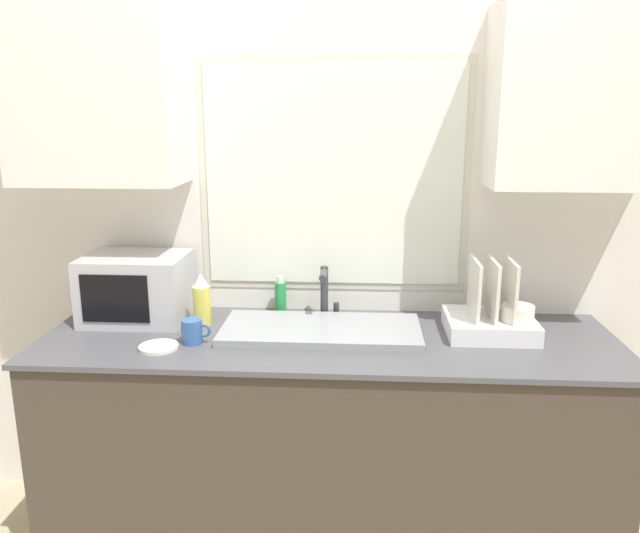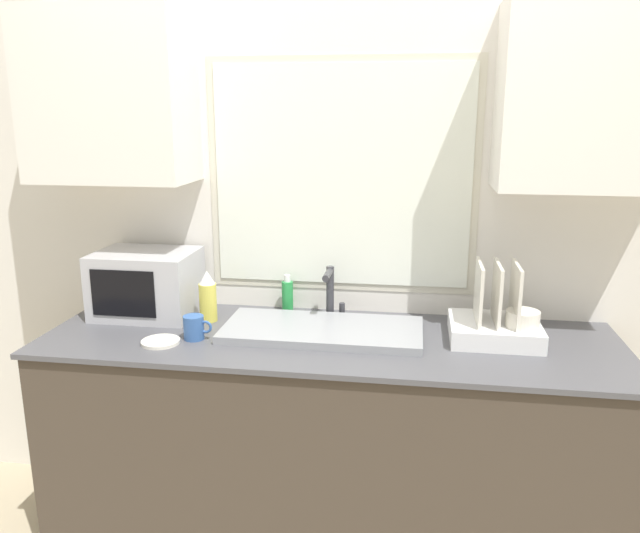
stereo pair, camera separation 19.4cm
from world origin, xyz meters
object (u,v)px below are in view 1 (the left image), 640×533
Objects in this scene: faucet at (325,289)px; mug_near_sink at (192,331)px; microwave at (137,288)px; soap_bottle at (280,296)px; dish_rack at (493,317)px; spray_bottle at (202,300)px.

mug_near_sink is (-0.47, -0.32, -0.08)m from faucet.
faucet is 0.76m from microwave.
microwave reaches higher than soap_bottle.
faucet reaches higher than soap_bottle.
faucet is at bearing -15.81° from soap_bottle.
mug_near_sink is at bearing -40.63° from microwave.
dish_rack reaches higher than faucet.
mug_near_sink is at bearing -126.59° from soap_bottle.
spray_bottle is 0.22m from mug_near_sink.
mug_near_sink is (0.02, -0.21, -0.06)m from spray_bottle.
spray_bottle is (0.28, -0.04, -0.03)m from microwave.
faucet is 0.66m from dish_rack.
dish_rack reaches higher than microwave.
faucet is 0.21m from soap_bottle.
dish_rack is at bearing -2.39° from spray_bottle.
microwave is at bearing 139.37° from mug_near_sink.
microwave reaches higher than faucet.
dish_rack is 2.03× the size of soap_bottle.
mug_near_sink is at bearing -85.59° from spray_bottle.
spray_bottle reaches higher than soap_bottle.
dish_rack is 1.12m from mug_near_sink.
faucet reaches higher than mug_near_sink.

